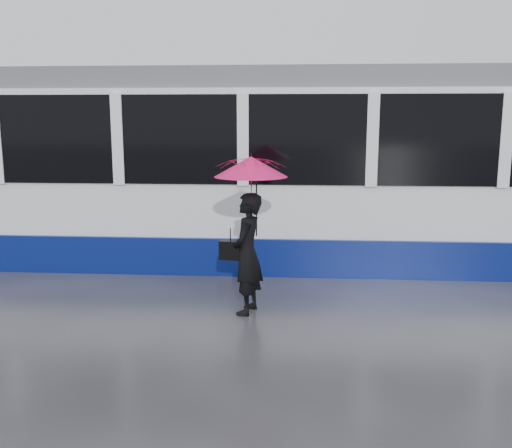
{
  "coord_description": "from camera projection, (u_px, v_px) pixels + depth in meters",
  "views": [
    {
      "loc": [
        1.19,
        -7.68,
        2.52
      ],
      "look_at": [
        0.63,
        0.0,
        1.1
      ],
      "focal_mm": 40.0,
      "sensor_mm": 36.0,
      "label": 1
    }
  ],
  "objects": [
    {
      "name": "ground",
      "position": [
        211.0,
        300.0,
        8.08
      ],
      "size": [
        90.0,
        90.0,
        0.0
      ],
      "primitive_type": "plane",
      "color": "#2A292E",
      "rests_on": "ground"
    },
    {
      "name": "umbrella",
      "position": [
        251.0,
        181.0,
        7.23
      ],
      "size": [
        1.1,
        1.1,
        1.08
      ],
      "rotation": [
        0.0,
        0.0,
        -0.2
      ],
      "color": "#EC136B",
      "rests_on": "ground"
    },
    {
      "name": "tram",
      "position": [
        391.0,
        170.0,
        10.03
      ],
      "size": [
        26.0,
        2.56,
        3.35
      ],
      "color": "white",
      "rests_on": "ground"
    },
    {
      "name": "woman",
      "position": [
        247.0,
        254.0,
        7.4
      ],
      "size": [
        0.49,
        0.65,
        1.59
      ],
      "primitive_type": "imported",
      "rotation": [
        0.0,
        0.0,
        -1.77
      ],
      "color": "black",
      "rests_on": "ground"
    },
    {
      "name": "handbag",
      "position": [
        231.0,
        250.0,
        7.43
      ],
      "size": [
        0.3,
        0.18,
        0.43
      ],
      "rotation": [
        0.0,
        0.0,
        -0.2
      ],
      "color": "black",
      "rests_on": "ground"
    },
    {
      "name": "rails",
      "position": [
        232.0,
        257.0,
        10.53
      ],
      "size": [
        34.0,
        1.51,
        0.02
      ],
      "color": "#3F3D38",
      "rests_on": "ground"
    }
  ]
}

